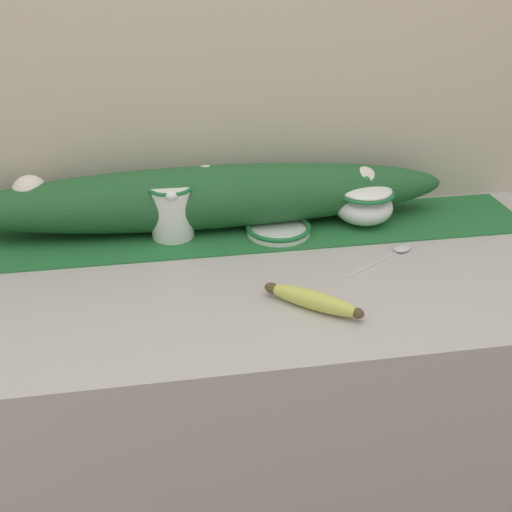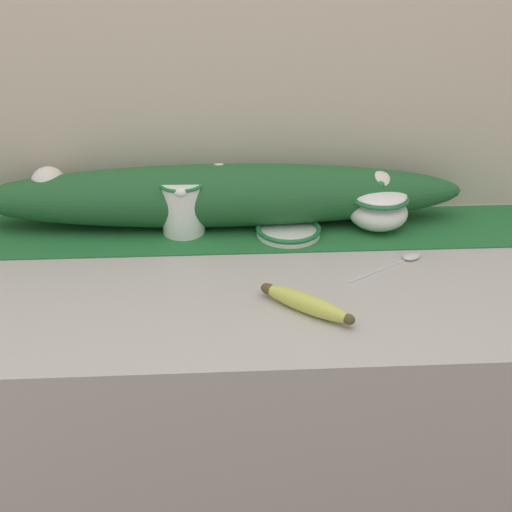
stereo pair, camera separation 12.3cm
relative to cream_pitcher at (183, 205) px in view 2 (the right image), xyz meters
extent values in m
cube|color=#B7B2AD|center=(0.08, -0.19, -0.53)|extent=(1.57, 0.62, 0.93)
cube|color=beige|center=(0.08, 0.14, 0.20)|extent=(2.37, 0.04, 2.40)
cube|color=#236B33|center=(0.08, 0.00, -0.07)|extent=(1.45, 0.22, 0.00)
cylinder|color=white|center=(0.00, 0.00, 0.00)|extent=(0.09, 0.09, 0.12)
torus|color=#1E7038|center=(0.00, 0.00, 0.05)|extent=(0.10, 0.10, 0.01)
torus|color=white|center=(0.00, 0.06, 0.00)|extent=(0.06, 0.01, 0.06)
ellipsoid|color=white|center=(0.00, -0.04, 0.05)|extent=(0.03, 0.02, 0.02)
ellipsoid|color=white|center=(0.43, 0.00, -0.03)|extent=(0.13, 0.13, 0.07)
torus|color=#1E7038|center=(0.43, 0.00, 0.01)|extent=(0.13, 0.13, 0.01)
ellipsoid|color=white|center=(0.43, 0.00, 0.02)|extent=(0.12, 0.12, 0.03)
sphere|color=#1E7038|center=(0.43, 0.00, 0.04)|extent=(0.02, 0.02, 0.02)
cylinder|color=white|center=(0.23, -0.03, -0.06)|extent=(0.14, 0.14, 0.01)
torus|color=#1E7038|center=(0.23, -0.03, -0.05)|extent=(0.14, 0.14, 0.01)
ellipsoid|color=#CCD156|center=(0.23, -0.34, -0.05)|extent=(0.16, 0.14, 0.03)
ellipsoid|color=brown|center=(0.17, -0.28, -0.05)|extent=(0.04, 0.04, 0.02)
ellipsoid|color=brown|center=(0.30, -0.39, -0.05)|extent=(0.03, 0.03, 0.02)
cube|color=silver|center=(0.39, -0.20, -0.07)|extent=(0.13, 0.09, 0.00)
ellipsoid|color=silver|center=(0.47, -0.15, -0.06)|extent=(0.05, 0.05, 0.01)
ellipsoid|color=#235B2D|center=(0.08, 0.04, 0.01)|extent=(1.10, 0.15, 0.14)
sphere|color=silver|center=(-0.30, 0.05, 0.04)|extent=(0.08, 0.08, 0.08)
sphere|color=silver|center=(-0.12, 0.05, 0.02)|extent=(0.07, 0.07, 0.07)
sphere|color=silver|center=(0.08, 0.05, 0.04)|extent=(0.08, 0.08, 0.08)
sphere|color=silver|center=(0.25, 0.01, 0.03)|extent=(0.06, 0.06, 0.06)
sphere|color=silver|center=(0.44, 0.02, 0.03)|extent=(0.07, 0.07, 0.07)
camera|label=1|loc=(-0.03, -1.28, 0.56)|focal=45.00mm
camera|label=2|loc=(0.09, -1.30, 0.56)|focal=45.00mm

